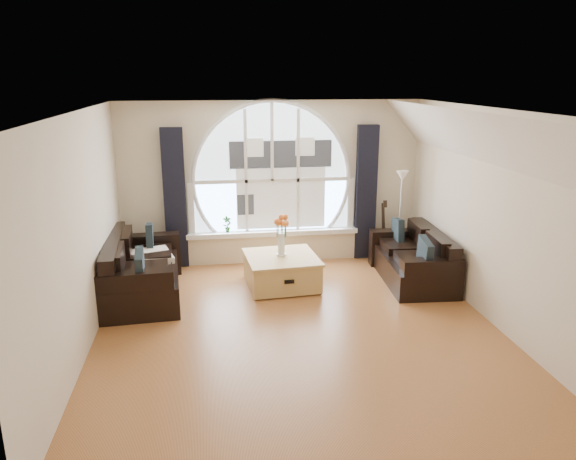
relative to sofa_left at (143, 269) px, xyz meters
The scene contains 21 objects.
ground 2.51m from the sofa_left, 35.11° to the right, with size 5.00×5.50×0.01m, color brown.
ceiling 3.38m from the sofa_left, 35.11° to the right, with size 5.00×5.50×0.01m, color silver.
wall_back 2.60m from the sofa_left, 33.12° to the left, with size 5.00×0.01×2.70m, color beige.
wall_front 4.74m from the sofa_left, 64.09° to the right, with size 5.00×0.01×2.70m, color beige.
wall_left 1.78m from the sofa_left, 108.29° to the right, with size 0.01×5.50×2.70m, color beige.
wall_right 4.84m from the sofa_left, 17.48° to the right, with size 0.01×5.50×2.70m, color beige.
attic_slope 4.87m from the sofa_left, 18.64° to the right, with size 0.92×5.50×0.72m, color silver.
arched_window 2.70m from the sofa_left, 32.52° to the left, with size 2.60×0.06×2.15m, color silver.
window_sill 2.37m from the sofa_left, 31.09° to the left, with size 2.90×0.22×0.08m, color white.
window_frame 2.69m from the sofa_left, 31.92° to the left, with size 2.76×0.08×2.15m, color white.
neighbor_house 2.76m from the sofa_left, 30.41° to the left, with size 1.70×0.02×1.50m, color silver.
curtain_left 1.48m from the sofa_left, 70.40° to the left, with size 0.35×0.12×2.30m, color black.
curtain_right 3.90m from the sofa_left, 18.35° to the left, with size 0.35×0.12×2.30m, color black.
sofa_left is the anchor object (origin of this frame).
sofa_right 4.05m from the sofa_left, ahead, with size 0.87×1.75×0.78m, color black.
coffee_chest 2.03m from the sofa_left, ahead, with size 1.05×1.05×0.51m, color tan.
throw_blanket 0.29m from the sofa_left, 67.96° to the left, with size 0.55×0.55×0.10m, color silver.
vase_flowers 2.08m from the sofa_left, ahead, with size 0.24×0.24×0.70m, color white.
floor_lamp 4.17m from the sofa_left, 10.19° to the left, with size 0.24×0.24×1.60m, color #B2B2B2.
guitar 4.06m from the sofa_left, 15.70° to the left, with size 0.36×0.24×1.06m, color olive.
potted_plant 1.78m from the sofa_left, 44.16° to the left, with size 0.15×0.10×0.28m, color #1E6023.
Camera 1 is at (-1.04, -6.17, 3.09)m, focal length 33.98 mm.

